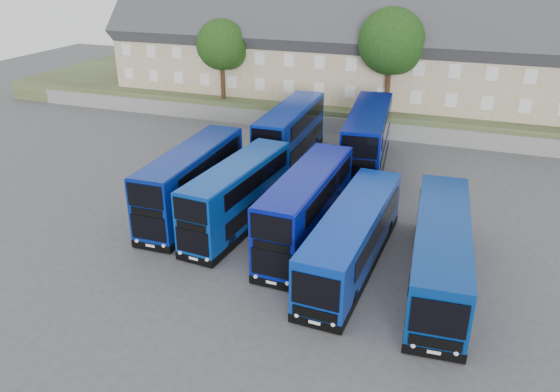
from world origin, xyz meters
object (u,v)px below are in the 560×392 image
Objects in this scene: coach_east_a at (353,239)px; tree_west at (223,47)px; tree_mid at (393,44)px; dd_front_left at (192,183)px; dd_front_mid at (238,197)px.

coach_east_a is 30.17m from tree_west.
dd_front_left is at bearing -112.28° from tree_mid.
tree_mid is (8.60, 20.99, 5.98)m from dd_front_left.
tree_mid is at bearing 1.79° from tree_west.
dd_front_mid is at bearing -62.93° from tree_west.
tree_west is 0.83× the size of tree_mid.
dd_front_mid is 7.81m from coach_east_a.
dd_front_left is 23.47m from tree_mid.
coach_east_a is (7.51, -2.09, -0.36)m from dd_front_mid.
coach_east_a is 1.31× the size of tree_mid.
dd_front_left reaches higher than dd_front_mid.
tree_west is (-10.85, 21.22, 5.09)m from dd_front_mid.
tree_mid is (5.15, 21.72, 6.10)m from dd_front_mid.
dd_front_mid is (3.45, -0.73, -0.12)m from dd_front_left.
tree_mid is at bearing 98.20° from coach_east_a.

